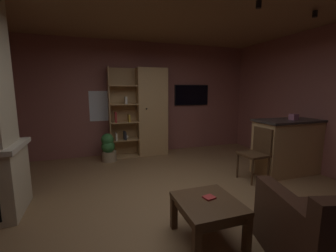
{
  "coord_description": "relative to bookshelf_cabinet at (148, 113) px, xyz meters",
  "views": [
    {
      "loc": [
        -1.04,
        -2.69,
        1.58
      ],
      "look_at": [
        0.0,
        0.4,
        1.05
      ],
      "focal_mm": 23.94,
      "sensor_mm": 36.0,
      "label": 1
    }
  ],
  "objects": [
    {
      "name": "table_book_0",
      "position": [
        -0.14,
        -3.28,
        -0.59
      ],
      "size": [
        0.13,
        0.12,
        0.02
      ],
      "primitive_type": "cube",
      "rotation": [
        0.0,
        0.0,
        0.21
      ],
      "color": "#B22D2D",
      "rests_on": "coffee_table"
    },
    {
      "name": "track_light_spot_4",
      "position": [
        1.82,
        -2.7,
        1.62
      ],
      "size": [
        0.07,
        0.07,
        0.09
      ],
      "primitive_type": "cylinder",
      "color": "black"
    },
    {
      "name": "wall_back",
      "position": [
        -0.23,
        0.27,
        0.33
      ],
      "size": [
        6.08,
        0.06,
        2.72
      ],
      "primitive_type": "cube",
      "color": "#8E544C",
      "rests_on": "ground"
    },
    {
      "name": "track_light_spot_3",
      "position": [
        0.81,
        -2.73,
        1.62
      ],
      "size": [
        0.07,
        0.07,
        0.09
      ],
      "primitive_type": "cylinder",
      "color": "black"
    },
    {
      "name": "potted_floor_plant",
      "position": [
        -0.98,
        -0.27,
        -0.72
      ],
      "size": [
        0.33,
        0.34,
        0.63
      ],
      "color": "#9E896B",
      "rests_on": "ground"
    },
    {
      "name": "bookshelf_cabinet",
      "position": [
        0.0,
        0.0,
        0.0
      ],
      "size": [
        1.37,
        0.41,
        2.09
      ],
      "color": "tan",
      "rests_on": "ground"
    },
    {
      "name": "coffee_table",
      "position": [
        -0.18,
        -3.33,
        -0.68
      ],
      "size": [
        0.62,
        0.68,
        0.43
      ],
      "color": "#4C331E",
      "rests_on": "ground"
    },
    {
      "name": "window_pane_back",
      "position": [
        -0.99,
        0.24,
        0.17
      ],
      "size": [
        0.7,
        0.01,
        0.7
      ],
      "primitive_type": "cube",
      "color": "white"
    },
    {
      "name": "floor",
      "position": [
        -0.23,
        -2.57,
        -1.04
      ],
      "size": [
        5.96,
        5.63,
        0.02
      ],
      "primitive_type": "cube",
      "color": "olive",
      "rests_on": "ground"
    },
    {
      "name": "kitchen_bar_counter",
      "position": [
        2.31,
        -2.08,
        -0.51
      ],
      "size": [
        1.5,
        0.63,
        1.03
      ],
      "color": "tan",
      "rests_on": "ground"
    },
    {
      "name": "wall_mounted_tv",
      "position": [
        1.24,
        0.21,
        0.41
      ],
      "size": [
        0.94,
        0.06,
        0.53
      ],
      "color": "black"
    },
    {
      "name": "dining_chair",
      "position": [
        1.44,
        -2.15,
        -0.5
      ],
      "size": [
        0.45,
        0.45,
        0.92
      ],
      "color": "#4C331E",
      "rests_on": "ground"
    },
    {
      "name": "tissue_box",
      "position": [
        2.22,
        -2.13,
        0.06
      ],
      "size": [
        0.12,
        0.12,
        0.11
      ],
      "primitive_type": "cube",
      "rotation": [
        0.0,
        0.0,
        0.0
      ],
      "color": "#995972",
      "rests_on": "kitchen_bar_counter"
    }
  ]
}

